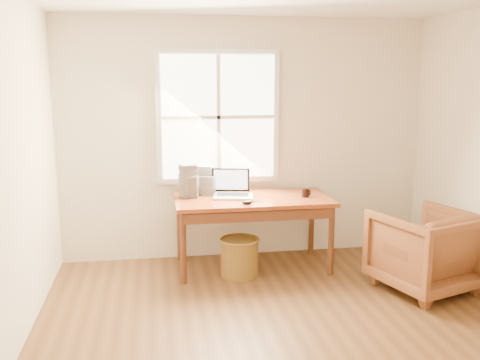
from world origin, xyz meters
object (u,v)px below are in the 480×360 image
object	(u,v)px
coffee_mug	(306,193)
desk	(253,200)
cd_stack_a	(205,180)
wicker_stool	(240,258)
laptop	(233,183)
armchair	(425,250)

from	to	relation	value
coffee_mug	desk	bearing A→B (deg)	-174.29
desk	coffee_mug	bearing A→B (deg)	-5.33
coffee_mug	cd_stack_a	xyz separation A→B (m)	(-1.01, 0.33, 0.11)
desk	wicker_stool	bearing A→B (deg)	-128.32
wicker_stool	laptop	world-z (taller)	laptop
coffee_mug	cd_stack_a	size ratio (longest dim) A/B	0.29
desk	laptop	xyz separation A→B (m)	(-0.20, 0.04, 0.18)
armchair	coffee_mug	size ratio (longest dim) A/B	9.58
desk	wicker_stool	world-z (taller)	desk
armchair	laptop	xyz separation A→B (m)	(-1.68, 0.87, 0.52)
laptop	coffee_mug	distance (m)	0.76
armchair	cd_stack_a	size ratio (longest dim) A/B	2.80
wicker_stool	cd_stack_a	world-z (taller)	cd_stack_a
armchair	desk	bearing A→B (deg)	-47.78
armchair	wicker_stool	distance (m)	1.78
desk	armchair	world-z (taller)	armchair
cd_stack_a	desk	bearing A→B (deg)	-31.30
wicker_stool	laptop	size ratio (longest dim) A/B	0.86
armchair	coffee_mug	bearing A→B (deg)	-58.40
wicker_stool	armchair	bearing A→B (deg)	-20.56
wicker_stool	cd_stack_a	bearing A→B (deg)	120.42
laptop	cd_stack_a	size ratio (longest dim) A/B	1.45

